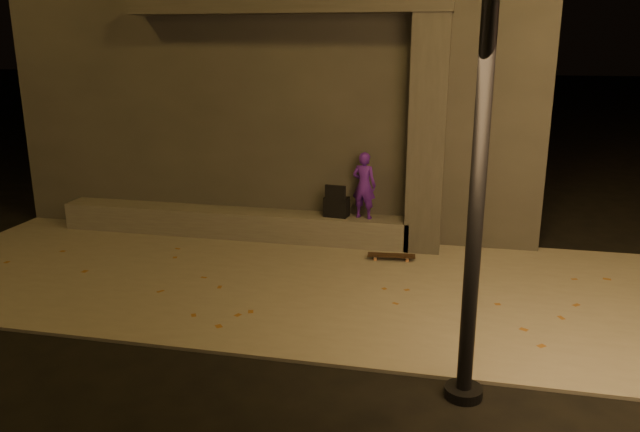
% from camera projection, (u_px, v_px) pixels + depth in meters
% --- Properties ---
extents(ground, '(120.00, 120.00, 0.00)m').
position_uv_depth(ground, '(243.00, 348.00, 6.82)').
color(ground, black).
rests_on(ground, ground).
extents(sidewalk, '(11.00, 4.40, 0.04)m').
position_uv_depth(sidewalk, '(291.00, 280.00, 8.69)').
color(sidewalk, '#6A645D').
rests_on(sidewalk, ground).
extents(building, '(9.00, 5.10, 5.22)m').
position_uv_depth(building, '(300.00, 74.00, 12.42)').
color(building, '#373532').
rests_on(building, ground).
extents(ledge, '(6.00, 0.55, 0.45)m').
position_uv_depth(ledge, '(232.00, 223.00, 10.58)').
color(ledge, '#54514C').
rests_on(ledge, sidewalk).
extents(column, '(0.55, 0.55, 3.60)m').
position_uv_depth(column, '(427.00, 136.00, 9.49)').
color(column, '#373532').
rests_on(column, sidewalk).
extents(canopy, '(5.00, 0.70, 0.28)m').
position_uv_depth(canopy, '(287.00, 4.00, 9.47)').
color(canopy, '#373532').
rests_on(canopy, column).
extents(skateboarder, '(0.44, 0.34, 1.07)m').
position_uv_depth(skateboarder, '(364.00, 185.00, 9.91)').
color(skateboarder, '#4E19A5').
rests_on(skateboarder, ledge).
extents(backpack, '(0.41, 0.29, 0.54)m').
position_uv_depth(backpack, '(337.00, 205.00, 10.10)').
color(backpack, black).
rests_on(backpack, ledge).
extents(skateboard, '(0.73, 0.25, 0.08)m').
position_uv_depth(skateboard, '(391.00, 256.00, 9.44)').
color(skateboard, black).
rests_on(skateboard, sidewalk).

